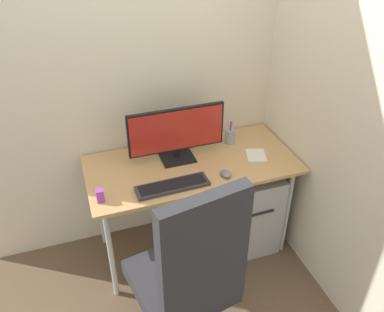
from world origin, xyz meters
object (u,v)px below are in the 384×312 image
object	(u,v)px
mouse	(226,174)
notebook	(256,156)
filing_cabinet	(243,204)
pen_holder	(230,136)
monitor	(177,132)
desk_clamp_accessory	(100,196)
keyboard	(173,186)
office_chair	(190,274)

from	to	relation	value
mouse	notebook	xyz separation A→B (m)	(0.27, 0.13, -0.01)
filing_cabinet	mouse	xyz separation A→B (m)	(-0.23, -0.17, 0.45)
mouse	pen_holder	world-z (taller)	pen_holder
mouse	filing_cabinet	bearing A→B (deg)	27.92
monitor	desk_clamp_accessory	xyz separation A→B (m)	(-0.54, -0.28, -0.16)
mouse	desk_clamp_accessory	size ratio (longest dim) A/B	1.14
keyboard	office_chair	bearing A→B (deg)	-98.02
monitor	pen_holder	bearing A→B (deg)	10.12
pen_holder	desk_clamp_accessory	xyz separation A→B (m)	(-0.95, -0.35, -0.01)
keyboard	pen_holder	xyz separation A→B (m)	(0.53, 0.37, 0.04)
office_chair	notebook	distance (m)	0.99
keyboard	notebook	xyz separation A→B (m)	(0.62, 0.14, -0.01)
office_chair	keyboard	distance (m)	0.57
notebook	desk_clamp_accessory	xyz separation A→B (m)	(-1.04, -0.13, 0.03)
filing_cabinet	mouse	distance (m)	0.53
pen_holder	notebook	xyz separation A→B (m)	(0.09, -0.23, -0.04)
office_chair	desk_clamp_accessory	size ratio (longest dim) A/B	15.53
filing_cabinet	desk_clamp_accessory	xyz separation A→B (m)	(-1.00, -0.16, 0.47)
pen_holder	mouse	bearing A→B (deg)	-116.70
monitor	keyboard	distance (m)	0.37
office_chair	desk_clamp_accessory	xyz separation A→B (m)	(-0.35, 0.55, 0.18)
office_chair	keyboard	xyz separation A→B (m)	(0.08, 0.54, 0.15)
keyboard	monitor	bearing A→B (deg)	67.84
notebook	desk_clamp_accessory	world-z (taller)	desk_clamp_accessory
filing_cabinet	pen_holder	distance (m)	0.52
keyboard	pen_holder	size ratio (longest dim) A/B	2.64
mouse	desk_clamp_accessory	distance (m)	0.77
office_chair	pen_holder	bearing A→B (deg)	56.31
filing_cabinet	pen_holder	bearing A→B (deg)	103.89
filing_cabinet	notebook	xyz separation A→B (m)	(0.05, -0.03, 0.44)
filing_cabinet	pen_holder	world-z (taller)	pen_holder
monitor	mouse	world-z (taller)	monitor
office_chair	notebook	world-z (taller)	office_chair
office_chair	mouse	world-z (taller)	office_chair
office_chair	filing_cabinet	distance (m)	1.01
keyboard	pen_holder	bearing A→B (deg)	34.79
pen_holder	notebook	distance (m)	0.25
desk_clamp_accessory	mouse	bearing A→B (deg)	-0.55
mouse	office_chair	bearing A→B (deg)	-136.30
filing_cabinet	desk_clamp_accessory	distance (m)	1.12
keyboard	mouse	distance (m)	0.35
office_chair	keyboard	size ratio (longest dim) A/B	2.71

